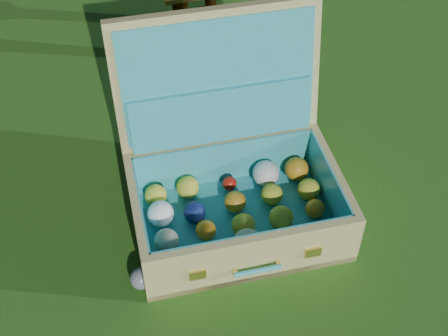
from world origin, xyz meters
TOP-DOWN VIEW (x-y plane):
  - ground at (0.00, 0.00)m, footprint 60.00×60.00m
  - stray_ball at (-0.43, -0.00)m, footprint 0.06×0.06m
  - suitcase at (-0.05, 0.13)m, footprint 0.75×0.69m

SIDE VIEW (x-z plane):
  - ground at x=0.00m, z-range 0.00..0.00m
  - stray_ball at x=-0.43m, z-range 0.00..0.06m
  - suitcase at x=-0.05m, z-range -0.13..0.47m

